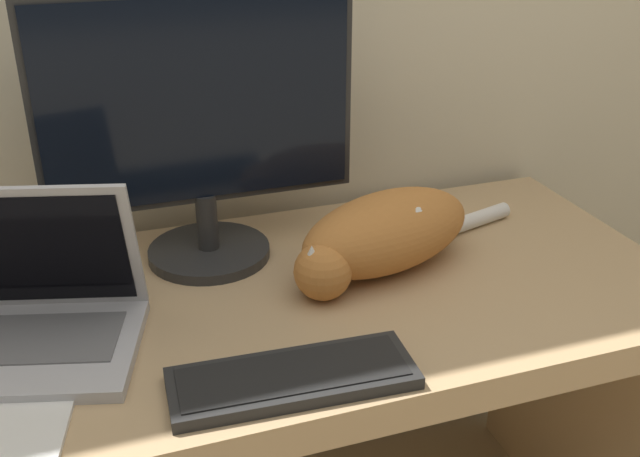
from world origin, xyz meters
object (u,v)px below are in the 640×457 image
(monitor, at_px, (200,128))
(cat, at_px, (384,233))
(laptop, at_px, (29,317))
(external_keyboard, at_px, (293,378))

(monitor, bearing_deg, cat, -27.78)
(monitor, height_order, laptop, monitor)
(external_keyboard, bearing_deg, monitor, 97.89)
(monitor, distance_m, external_keyboard, 0.50)
(laptop, distance_m, cat, 0.62)
(monitor, xyz_separation_m, cat, (0.30, -0.16, -0.18))
(laptop, relative_size, external_keyboard, 1.06)
(external_keyboard, relative_size, cat, 0.68)
(monitor, relative_size, laptop, 1.47)
(laptop, distance_m, external_keyboard, 0.42)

